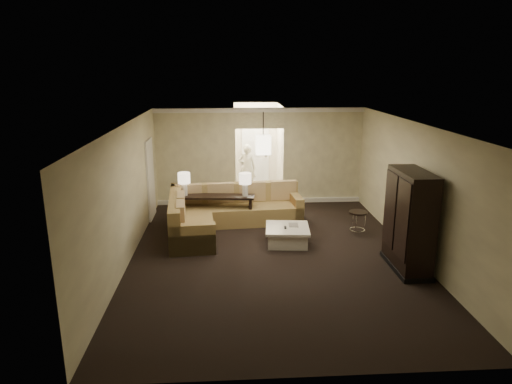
{
  "coord_description": "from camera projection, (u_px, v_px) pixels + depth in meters",
  "views": [
    {
      "loc": [
        -0.94,
        -9.04,
        3.89
      ],
      "look_at": [
        -0.28,
        1.2,
        1.09
      ],
      "focal_mm": 32.0,
      "sensor_mm": 36.0,
      "label": 1
    }
  ],
  "objects": [
    {
      "name": "wall_left",
      "position": [
        126.0,
        195.0,
        9.23
      ],
      "size": [
        0.04,
        8.0,
        2.8
      ],
      "primitive_type": "cube",
      "color": "beige",
      "rests_on": "ground"
    },
    {
      "name": "sectional_sofa",
      "position": [
        222.0,
        213.0,
        11.35
      ],
      "size": [
        3.41,
        2.82,
        1.0
      ],
      "rotation": [
        0.0,
        0.0,
        0.08
      ],
      "color": "brown",
      "rests_on": "ground"
    },
    {
      "name": "table_lamp_left",
      "position": [
        184.0,
        180.0,
        11.44
      ],
      "size": [
        0.31,
        0.31,
        0.59
      ],
      "color": "white",
      "rests_on": "console_table"
    },
    {
      "name": "baseboard",
      "position": [
        260.0,
        201.0,
        13.57
      ],
      "size": [
        6.0,
        0.1,
        0.12
      ],
      "primitive_type": "cube",
      "color": "white",
      "rests_on": "ground"
    },
    {
      "name": "ceiling",
      "position": [
        274.0,
        125.0,
        9.04
      ],
      "size": [
        6.0,
        8.0,
        0.02
      ],
      "primitive_type": "cube",
      "color": "white",
      "rests_on": "wall_back"
    },
    {
      "name": "crown_molding",
      "position": [
        260.0,
        110.0,
        12.87
      ],
      "size": [
        6.0,
        0.1,
        0.12
      ],
      "primitive_type": "cube",
      "color": "white",
      "rests_on": "wall_back"
    },
    {
      "name": "ground",
      "position": [
        273.0,
        255.0,
        9.78
      ],
      "size": [
        8.0,
        8.0,
        0.0
      ],
      "primitive_type": "plane",
      "color": "black",
      "rests_on": "ground"
    },
    {
      "name": "console_table",
      "position": [
        215.0,
        207.0,
        11.6
      ],
      "size": [
        2.02,
        0.64,
        0.77
      ],
      "rotation": [
        0.0,
        0.0,
        -0.1
      ],
      "color": "black",
      "rests_on": "ground"
    },
    {
      "name": "person",
      "position": [
        247.0,
        166.0,
        14.55
      ],
      "size": [
        0.67,
        0.48,
        1.73
      ],
      "primitive_type": "imported",
      "rotation": [
        0.0,
        0.0,
        3.04
      ],
      "color": "beige",
      "rests_on": "ground"
    },
    {
      "name": "foyer",
      "position": [
        257.0,
        151.0,
        14.58
      ],
      "size": [
        1.44,
        2.02,
        2.8
      ],
      "color": "silver",
      "rests_on": "ground"
    },
    {
      "name": "drink_table",
      "position": [
        358.0,
        218.0,
        10.97
      ],
      "size": [
        0.45,
        0.45,
        0.56
      ],
      "rotation": [
        0.0,
        0.0,
        -0.01
      ],
      "color": "black",
      "rests_on": "ground"
    },
    {
      "name": "coffee_table",
      "position": [
        287.0,
        235.0,
        10.41
      ],
      "size": [
        1.06,
        1.06,
        0.41
      ],
      "rotation": [
        0.0,
        0.0,
        -0.1
      ],
      "color": "silver",
      "rests_on": "ground"
    },
    {
      "name": "side_door",
      "position": [
        151.0,
        179.0,
        12.02
      ],
      "size": [
        0.05,
        0.9,
        2.1
      ],
      "primitive_type": "cube",
      "color": "white",
      "rests_on": "ground"
    },
    {
      "name": "wall_back",
      "position": [
        260.0,
        156.0,
        13.26
      ],
      "size": [
        6.0,
        0.04,
        2.8
      ],
      "primitive_type": "cube",
      "color": "beige",
      "rests_on": "ground"
    },
    {
      "name": "wall_right",
      "position": [
        415.0,
        190.0,
        9.6
      ],
      "size": [
        0.04,
        8.0,
        2.8
      ],
      "primitive_type": "cube",
      "color": "beige",
      "rests_on": "ground"
    },
    {
      "name": "pendant_light",
      "position": [
        263.0,
        145.0,
        11.87
      ],
      "size": [
        0.38,
        0.38,
        1.09
      ],
      "color": "black",
      "rests_on": "ceiling"
    },
    {
      "name": "armoire",
      "position": [
        409.0,
        223.0,
        8.91
      ],
      "size": [
        0.59,
        1.39,
        2.0
      ],
      "color": "black",
      "rests_on": "ground"
    },
    {
      "name": "wall_front",
      "position": [
        306.0,
        279.0,
        5.56
      ],
      "size": [
        6.0,
        0.04,
        2.8
      ],
      "primitive_type": "cube",
      "color": "beige",
      "rests_on": "ground"
    },
    {
      "name": "table_lamp_right",
      "position": [
        245.0,
        181.0,
        11.39
      ],
      "size": [
        0.31,
        0.31,
        0.59
      ],
      "color": "white",
      "rests_on": "console_table"
    }
  ]
}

